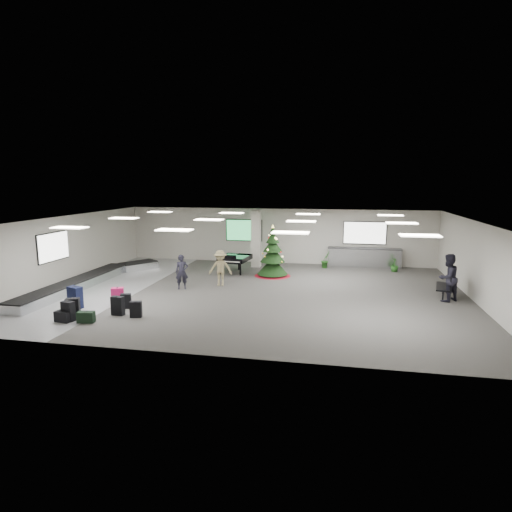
% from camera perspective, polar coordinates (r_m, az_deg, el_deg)
% --- Properties ---
extents(ground, '(18.00, 18.00, 0.00)m').
position_cam_1_polar(ground, '(18.75, -0.24, -4.84)').
color(ground, '#383633').
rests_on(ground, ground).
extents(room_envelope, '(18.02, 14.02, 3.21)m').
position_cam_1_polar(room_envelope, '(19.02, -0.98, 2.53)').
color(room_envelope, '#B8B3A8').
rests_on(room_envelope, ground).
extents(baggage_carousel, '(2.28, 9.71, 0.43)m').
position_cam_1_polar(baggage_carousel, '(21.53, -21.25, -3.01)').
color(baggage_carousel, silver).
rests_on(baggage_carousel, ground).
extents(service_counter, '(4.05, 0.65, 1.08)m').
position_cam_1_polar(service_counter, '(24.84, 14.21, -0.18)').
color(service_counter, silver).
rests_on(service_counter, ground).
extents(suitcase_0, '(0.49, 0.34, 0.71)m').
position_cam_1_polar(suitcase_0, '(16.28, -23.75, -6.76)').
color(suitcase_0, black).
rests_on(suitcase_0, ground).
extents(suitcase_1, '(0.46, 0.26, 0.71)m').
position_cam_1_polar(suitcase_1, '(16.34, -17.95, -6.33)').
color(suitcase_1, black).
rests_on(suitcase_1, ground).
extents(pink_suitcase, '(0.52, 0.41, 0.74)m').
position_cam_1_polar(pink_suitcase, '(17.51, -17.95, -5.19)').
color(pink_suitcase, '#D31B60').
rests_on(pink_suitcase, ground).
extents(suitcase_3, '(0.42, 0.31, 0.59)m').
position_cam_1_polar(suitcase_3, '(17.11, -16.95, -5.76)').
color(suitcase_3, black).
rests_on(suitcase_3, ground).
extents(navy_suitcase, '(0.62, 0.48, 0.86)m').
position_cam_1_polar(navy_suitcase, '(17.73, -22.96, -5.12)').
color(navy_suitcase, black).
rests_on(navy_suitcase, ground).
extents(suitcase_5, '(0.52, 0.39, 0.72)m').
position_cam_1_polar(suitcase_5, '(16.62, -23.23, -6.37)').
color(suitcase_5, black).
rests_on(suitcase_5, ground).
extents(green_duffel, '(0.61, 0.38, 0.40)m').
position_cam_1_polar(green_duffel, '(15.92, -21.72, -7.57)').
color(green_duffel, black).
rests_on(green_duffel, ground).
extents(suitcase_7, '(0.44, 0.30, 0.60)m').
position_cam_1_polar(suitcase_7, '(15.90, -15.73, -6.86)').
color(suitcase_7, black).
rests_on(suitcase_7, ground).
extents(black_duffel, '(0.61, 0.40, 0.39)m').
position_cam_1_polar(black_duffel, '(16.29, -24.28, -7.36)').
color(black_duffel, black).
rests_on(black_duffel, ground).
extents(christmas_tree, '(1.86, 1.86, 2.65)m').
position_cam_1_polar(christmas_tree, '(21.77, 2.23, -0.33)').
color(christmas_tree, maroon).
rests_on(christmas_tree, ground).
extents(grand_piano, '(1.60, 1.96, 1.03)m').
position_cam_1_polar(grand_piano, '(22.65, -2.91, -0.36)').
color(grand_piano, black).
rests_on(grand_piano, ground).
extents(bench, '(0.90, 1.72, 1.04)m').
position_cam_1_polar(bench, '(19.45, 24.05, -3.41)').
color(bench, black).
rests_on(bench, ground).
extents(traveler_a, '(0.67, 0.56, 1.56)m').
position_cam_1_polar(traveler_a, '(19.43, -9.86, -2.11)').
color(traveler_a, black).
rests_on(traveler_a, ground).
extents(traveler_b, '(1.14, 0.75, 1.65)m').
position_cam_1_polar(traveler_b, '(19.82, -4.77, -1.61)').
color(traveler_b, '#8F8158').
rests_on(traveler_b, ground).
extents(traveler_bench, '(1.20, 1.16, 1.94)m').
position_cam_1_polar(traveler_bench, '(18.79, 24.21, -2.66)').
color(traveler_bench, black).
rests_on(traveler_bench, ground).
extents(potted_plant_left, '(0.62, 0.62, 0.89)m').
position_cam_1_polar(potted_plant_left, '(24.13, 9.23, -0.55)').
color(potted_plant_left, '#154315').
rests_on(potted_plant_left, ground).
extents(potted_plant_right, '(0.54, 0.54, 0.76)m').
position_cam_1_polar(potted_plant_right, '(24.03, 18.00, -1.11)').
color(potted_plant_right, '#154315').
rests_on(potted_plant_right, ground).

